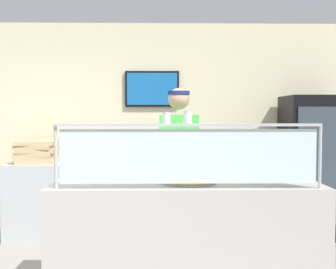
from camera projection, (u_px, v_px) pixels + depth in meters
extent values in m
plane|color=gray|center=(182.00, 267.00, 4.02)|extent=(12.00, 12.00, 0.00)
cube|color=beige|center=(176.00, 126.00, 5.44)|extent=(6.56, 0.08, 2.70)
cube|color=black|center=(152.00, 89.00, 5.35)|extent=(0.71, 0.04, 0.47)
cube|color=#1966B2|center=(152.00, 89.00, 5.33)|extent=(0.66, 0.01, 0.42)
cube|color=#BCB7B2|center=(186.00, 241.00, 3.32)|extent=(2.16, 0.65, 0.95)
cylinder|color=#B2B5BC|center=(56.00, 157.00, 3.00)|extent=(0.02, 0.02, 0.49)
cylinder|color=#B2B5BC|center=(320.00, 156.00, 3.04)|extent=(0.02, 0.02, 0.49)
cube|color=silver|center=(189.00, 156.00, 3.02)|extent=(1.90, 0.01, 0.41)
cube|color=#B2B5BC|center=(189.00, 125.00, 3.01)|extent=(1.96, 0.06, 0.02)
cylinder|color=#9EA0A8|center=(188.00, 182.00, 3.30)|extent=(0.46, 0.46, 0.01)
cylinder|color=tan|center=(188.00, 180.00, 3.30)|extent=(0.44, 0.44, 0.02)
cylinder|color=gold|center=(188.00, 179.00, 3.30)|extent=(0.38, 0.38, 0.01)
cube|color=#ADAFB7|center=(183.00, 178.00, 3.28)|extent=(0.08, 0.28, 0.01)
cylinder|color=white|center=(166.00, 119.00, 3.00)|extent=(0.06, 0.06, 0.07)
cylinder|color=white|center=(166.00, 120.00, 3.00)|extent=(0.05, 0.05, 0.04)
cylinder|color=silver|center=(166.00, 113.00, 3.00)|extent=(0.05, 0.05, 0.02)
cylinder|color=white|center=(188.00, 118.00, 3.01)|extent=(0.07, 0.07, 0.08)
cylinder|color=red|center=(188.00, 120.00, 3.01)|extent=(0.06, 0.06, 0.05)
cylinder|color=silver|center=(188.00, 112.00, 3.00)|extent=(0.06, 0.06, 0.02)
cylinder|color=#23232D|center=(167.00, 219.00, 4.02)|extent=(0.13, 0.13, 0.95)
cylinder|color=#23232D|center=(190.00, 219.00, 4.02)|extent=(0.13, 0.13, 0.95)
cube|color=#4CD14C|center=(179.00, 143.00, 3.98)|extent=(0.38, 0.21, 0.55)
sphere|color=tan|center=(179.00, 99.00, 3.96)|extent=(0.21, 0.21, 0.21)
cylinder|color=navy|center=(179.00, 93.00, 3.96)|extent=(0.21, 0.21, 0.04)
cylinder|color=tan|center=(199.00, 155.00, 3.77)|extent=(0.08, 0.34, 0.08)
cube|color=black|center=(312.00, 166.00, 5.06)|extent=(0.70, 0.64, 1.73)
cube|color=#38424C|center=(323.00, 166.00, 4.72)|extent=(0.60, 0.02, 1.39)
cylinder|color=green|center=(305.00, 161.00, 4.83)|extent=(0.06, 0.06, 0.20)
cylinder|color=blue|center=(319.00, 161.00, 4.83)|extent=(0.06, 0.06, 0.20)
cylinder|color=green|center=(334.00, 161.00, 4.84)|extent=(0.06, 0.06, 0.20)
cube|color=#B7BABF|center=(38.00, 200.00, 4.97)|extent=(0.70, 0.55, 0.92)
cube|color=tan|center=(38.00, 161.00, 4.94)|extent=(0.45, 0.45, 0.04)
cube|color=tan|center=(37.00, 157.00, 4.94)|extent=(0.45, 0.45, 0.04)
cube|color=tan|center=(36.00, 154.00, 4.94)|extent=(0.44, 0.44, 0.04)
cube|color=tan|center=(38.00, 150.00, 4.94)|extent=(0.46, 0.46, 0.04)
cube|color=tan|center=(37.00, 146.00, 4.93)|extent=(0.45, 0.45, 0.04)
cube|color=tan|center=(38.00, 143.00, 4.93)|extent=(0.45, 0.45, 0.04)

